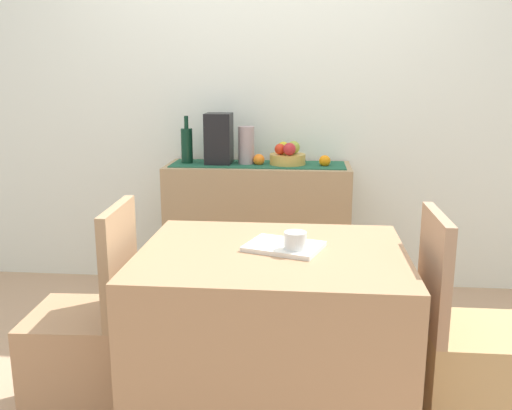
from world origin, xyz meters
TOP-DOWN VIEW (x-y plane):
  - ground_plane at (0.00, 0.00)m, footprint 6.40×6.40m
  - room_wall_rear at (0.00, 1.18)m, footprint 6.40×0.06m
  - sideboard_console at (-0.01, 0.92)m, footprint 1.14×0.42m
  - table_runner at (-0.01, 0.92)m, footprint 1.07×0.32m
  - fruit_bowl at (0.18, 0.92)m, footprint 0.22×0.22m
  - apple_upper at (0.15, 0.97)m, footprint 0.07×0.07m
  - apple_right at (0.21, 0.94)m, footprint 0.08×0.08m
  - apple_rear at (0.13, 0.89)m, footprint 0.07×0.07m
  - apple_left at (0.19, 0.86)m, footprint 0.08×0.08m
  - wine_bottle at (-0.45, 0.92)m, footprint 0.07×0.07m
  - coffee_maker at (-0.25, 0.92)m, footprint 0.16×0.18m
  - ceramic_vase at (-0.08, 0.92)m, footprint 0.10×0.10m
  - orange_loose_end at (0.40, 0.89)m, footprint 0.07×0.07m
  - orange_loose_near_bowl at (0.00, 0.90)m, footprint 0.07×0.07m
  - dining_table at (0.17, -0.47)m, footprint 1.02×0.82m
  - open_book at (0.22, -0.44)m, footprint 0.33×0.29m
  - coffee_cup at (0.26, -0.49)m, footprint 0.08×0.08m
  - chair_near_window at (-0.60, -0.46)m, footprint 0.42×0.42m
  - chair_by_corner at (0.95, -0.47)m, footprint 0.40×0.40m

SIDE VIEW (x-z plane):
  - ground_plane at x=0.00m, z-range -0.02..0.00m
  - chair_near_window at x=-0.60m, z-range -0.18..0.72m
  - chair_by_corner at x=0.95m, z-range -0.18..0.72m
  - dining_table at x=0.17m, z-range 0.00..0.74m
  - sideboard_console at x=-0.01m, z-range 0.00..0.85m
  - open_book at x=0.22m, z-range 0.74..0.76m
  - coffee_cup at x=0.26m, z-range 0.74..0.82m
  - table_runner at x=-0.01m, z-range 0.85..0.86m
  - orange_loose_end at x=0.40m, z-range 0.85..0.92m
  - orange_loose_near_bowl at x=0.00m, z-range 0.85..0.92m
  - fruit_bowl at x=0.18m, z-range 0.86..0.92m
  - apple_rear at x=0.13m, z-range 0.92..0.99m
  - apple_upper at x=0.15m, z-range 0.92..0.99m
  - apple_left at x=0.19m, z-range 0.92..1.00m
  - apple_right at x=0.21m, z-range 0.92..1.00m
  - wine_bottle at x=-0.45m, z-range 0.82..1.12m
  - ceramic_vase at x=-0.08m, z-range 0.85..1.09m
  - coffee_maker at x=-0.25m, z-range 0.85..1.17m
  - room_wall_rear at x=0.00m, z-range 0.00..2.70m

